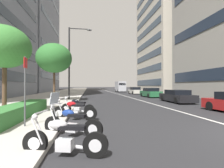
# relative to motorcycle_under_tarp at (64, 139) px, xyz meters

# --- Properties ---
(sidewalk_right_plaza) EXTENTS (160.00, 8.82, 0.15)m
(sidewalk_right_plaza) POSITION_rel_motorcycle_under_tarp_xyz_m (30.30, 4.87, -0.33)
(sidewalk_right_plaza) COLOR #B2ADA3
(sidewalk_right_plaza) RESTS_ON ground
(lane_centre_stripe) EXTENTS (110.00, 0.16, 0.01)m
(lane_centre_stripe) POSITION_rel_motorcycle_under_tarp_xyz_m (35.30, -6.55, -0.40)
(lane_centre_stripe) COLOR silver
(lane_centre_stripe) RESTS_ON ground
(motorcycle_under_tarp) EXTENTS (0.75, 2.09, 1.08)m
(motorcycle_under_tarp) POSITION_rel_motorcycle_under_tarp_xyz_m (0.00, 0.00, 0.00)
(motorcycle_under_tarp) COLOR black
(motorcycle_under_tarp) RESTS_ON ground
(motorcycle_far_end_row) EXTENTS (1.12, 2.02, 1.48)m
(motorcycle_far_end_row) POSITION_rel_motorcycle_under_tarp_xyz_m (1.54, -0.01, 0.03)
(motorcycle_far_end_row) COLOR black
(motorcycle_far_end_row) RESTS_ON ground
(motorcycle_second_in_row) EXTENTS (0.73, 2.22, 1.11)m
(motorcycle_second_in_row) POSITION_rel_motorcycle_under_tarp_xyz_m (4.15, 0.11, 0.02)
(motorcycle_second_in_row) COLOR black
(motorcycle_second_in_row) RESTS_ON ground
(motorcycle_nearest_camera) EXTENTS (1.09, 2.00, 1.09)m
(motorcycle_nearest_camera) POSITION_rel_motorcycle_under_tarp_xyz_m (5.67, 0.07, 0.01)
(motorcycle_nearest_camera) COLOR black
(motorcycle_nearest_camera) RESTS_ON ground
(car_approaching_light) EXTENTS (4.62, 2.03, 1.29)m
(car_approaching_light) POSITION_rel_motorcycle_under_tarp_xyz_m (11.26, -9.57, 0.21)
(car_approaching_light) COLOR black
(car_approaching_light) RESTS_ON ground
(car_mid_block_traffic) EXTENTS (4.65, 1.95, 1.37)m
(car_mid_block_traffic) POSITION_rel_motorcycle_under_tarp_xyz_m (18.92, -9.82, 0.24)
(car_mid_block_traffic) COLOR #236038
(car_mid_block_traffic) RESTS_ON ground
(car_lead_in_lane) EXTENTS (4.22, 1.92, 1.41)m
(car_lead_in_lane) POSITION_rel_motorcycle_under_tarp_xyz_m (27.97, -10.09, 0.25)
(car_lead_in_lane) COLOR beige
(car_lead_in_lane) RESTS_ON ground
(delivery_van_ahead) EXTENTS (6.08, 2.17, 2.83)m
(delivery_van_ahead) POSITION_rel_motorcycle_under_tarp_xyz_m (38.99, -9.23, 1.10)
(delivery_van_ahead) COLOR #B7B7BC
(delivery_van_ahead) RESTS_ON ground
(parking_sign_by_curb) EXTENTS (0.32, 0.06, 2.70)m
(parking_sign_by_curb) POSITION_rel_motorcycle_under_tarp_xyz_m (2.60, 1.84, 1.36)
(parking_sign_by_curb) COLOR #47494C
(parking_sign_by_curb) RESTS_ON sidewalk_right_plaza
(street_lamp_with_banners) EXTENTS (1.26, 2.69, 8.30)m
(street_lamp_with_banners) POSITION_rel_motorcycle_under_tarp_xyz_m (14.93, 1.23, 4.74)
(street_lamp_with_banners) COLOR #232326
(street_lamp_with_banners) RESTS_ON sidewalk_right_plaza
(clipped_hedge_bed) EXTENTS (6.20, 1.10, 0.64)m
(clipped_hedge_bed) POSITION_rel_motorcycle_under_tarp_xyz_m (4.50, 2.82, 0.06)
(clipped_hedge_bed) COLOR #337033
(clipped_hedge_bed) RESTS_ON sidewalk_right_plaza
(street_tree_by_lamp_post) EXTENTS (2.65, 2.65, 4.76)m
(street_tree_by_lamp_post) POSITION_rel_motorcycle_under_tarp_xyz_m (5.21, 3.83, 3.36)
(street_tree_by_lamp_post) COLOR #473323
(street_tree_by_lamp_post) RESTS_ON sidewalk_right_plaza
(street_tree_mid_sidewalk) EXTENTS (3.59, 3.59, 5.95)m
(street_tree_mid_sidewalk) POSITION_rel_motorcycle_under_tarp_xyz_m (13.31, 2.94, 4.16)
(street_tree_mid_sidewalk) COLOR #473323
(street_tree_mid_sidewalk) RESTS_ON sidewalk_right_plaza
(office_tower_far_left_down_avenue) EXTENTS (18.00, 18.94, 31.01)m
(office_tower_far_left_down_avenue) POSITION_rel_motorcycle_under_tarp_xyz_m (35.33, -24.98, 15.10)
(office_tower_far_left_down_avenue) COLOR beige
(office_tower_far_left_down_avenue) RESTS_ON ground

